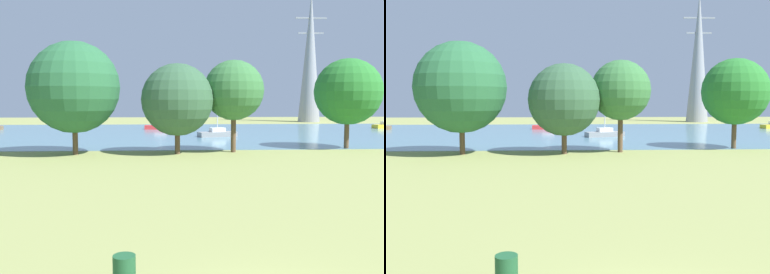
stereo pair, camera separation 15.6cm
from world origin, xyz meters
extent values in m
plane|color=#8C9351|center=(0.00, 22.00, 0.00)|extent=(160.00, 160.00, 0.00)
cylinder|color=#1E512D|center=(-3.34, 2.15, 0.40)|extent=(0.56, 0.56, 0.80)
cube|color=#59899E|center=(0.00, 50.00, 0.01)|extent=(140.00, 40.00, 0.02)
cube|color=gray|center=(3.79, 43.78, 0.32)|extent=(5.03, 2.89, 0.60)
cube|color=white|center=(3.79, 43.78, 0.87)|extent=(2.05, 1.60, 0.50)
cylinder|color=silver|center=(3.79, 43.78, 3.31)|extent=(0.10, 0.10, 5.38)
cube|color=red|center=(-3.45, 57.37, 0.32)|extent=(4.86, 1.70, 0.60)
cube|color=white|center=(-3.45, 57.37, 0.87)|extent=(1.84, 1.17, 0.50)
cylinder|color=silver|center=(-3.45, 57.37, 3.35)|extent=(0.10, 0.10, 5.45)
cylinder|color=brown|center=(-9.98, 27.59, 1.47)|extent=(0.44, 0.44, 2.93)
sphere|color=#276038|center=(-9.98, 27.59, 5.58)|extent=(7.55, 7.55, 7.55)
cylinder|color=brown|center=(-1.48, 27.55, 1.22)|extent=(0.44, 0.44, 2.44)
sphere|color=#31583B|center=(-1.48, 27.55, 4.56)|extent=(6.06, 6.06, 6.06)
cylinder|color=brown|center=(3.41, 28.54, 1.78)|extent=(0.44, 0.44, 3.56)
sphere|color=#356E39|center=(3.41, 28.54, 5.38)|extent=(5.20, 5.20, 5.20)
cylinder|color=brown|center=(14.44, 30.69, 1.58)|extent=(0.44, 0.44, 3.16)
sphere|color=#27732B|center=(14.44, 30.69, 5.31)|extent=(6.16, 6.16, 6.16)
cone|color=gray|center=(26.66, 77.72, 13.10)|extent=(4.40, 4.40, 26.21)
cube|color=gray|center=(26.66, 77.72, 20.97)|extent=(6.40, 0.30, 0.30)
cube|color=gray|center=(26.66, 77.72, 17.97)|extent=(5.20, 0.30, 0.30)
camera|label=1|loc=(-2.26, -7.91, 4.58)|focal=39.63mm
camera|label=2|loc=(-2.10, -7.92, 4.58)|focal=39.63mm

